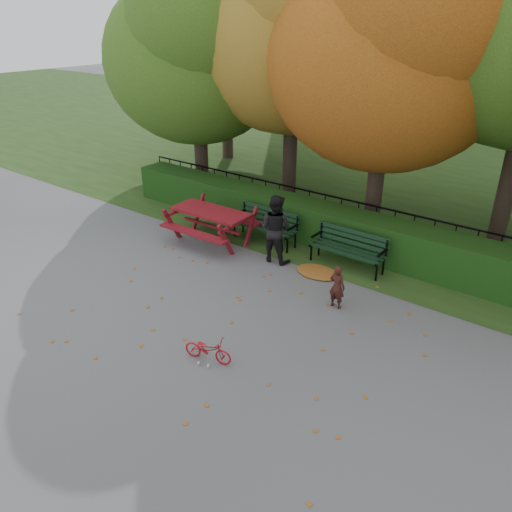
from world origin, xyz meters
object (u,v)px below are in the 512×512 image
Objects in this scene: tree_b at (300,13)px; bench_left at (266,222)px; child at (337,287)px; picnic_table at (211,218)px; tree_f at (227,3)px; tree_a at (198,46)px; adult at (275,229)px; bicycle at (208,349)px; bench_right at (349,246)px; tree_c at (400,42)px.

bench_left is at bearing -69.42° from tree_b.
picnic_table is at bearing -10.24° from child.
tree_f reaches higher than tree_b.
tree_a is 4.47× the size of adult.
bicycle is (7.99, -10.21, -5.46)m from tree_f.
tree_a reaches higher than bench_left.
adult is (-1.56, -0.80, 0.32)m from bench_right.
tree_c is 3.78× the size of picnic_table.
tree_a reaches higher than bench_right.
picnic_table is (-3.23, -3.19, -4.14)m from tree_c.
tree_a is 7.69m from bench_right.
bicycle is at bearing -47.28° from tree_a.
tree_f reaches higher than tree_a.
adult is at bearing -152.88° from bench_right.
tree_b is 1.10× the size of tree_c.
bench_left is 0.85× the size of picnic_table.
bench_right is at bearing -40.67° from tree_b.
bicycle is (3.26, -3.74, -0.46)m from picnic_table.
child is (8.90, -7.32, -5.22)m from tree_f.
tree_c is at bearing 46.64° from bench_left.
tree_b is 9.86m from bicycle.
tree_f is 5.49× the size of adult.
tree_b is at bearing 166.55° from tree_c.
bench_left is (-2.13, -2.26, -4.30)m from tree_c.
picnic_table is at bearing -135.43° from tree_c.
adult is at bearing -43.54° from tree_f.
tree_b is 3.42m from tree_c.
child is at bearing -27.77° from tree_a.
tree_f is at bearing 124.38° from picnic_table.
tree_a is 0.81× the size of tree_f.
tree_b is 4.88× the size of bench_right.
tree_f reaches higher than tree_c.
tree_f is (-1.94, 3.66, 1.17)m from tree_a.
bicycle is (3.30, -7.71, -5.17)m from tree_b.
tree_f is 5.10× the size of bench_right.
bench_left reaches higher than bicycle.
tree_f is at bearing -48.20° from adult.
bench_left is 1.92× the size of child.
tree_a is at bearing -176.35° from tree_c.
bicycle is (0.02, -6.93, -4.59)m from tree_c.
bench_right is 1.91m from child.
tree_c is 4.87m from bench_right.
picnic_table is at bearing -89.37° from tree_b.
tree_a is at bearing -26.34° from child.
tree_b reaches higher than tree_c.
tree_c is at bearing -75.61° from child.
tree_c reaches higher than picnic_table.
tree_f is at bearing 146.08° from bench_right.
tree_f reaches higher than bicycle.
tree_f is 10.41× the size of bicycle.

